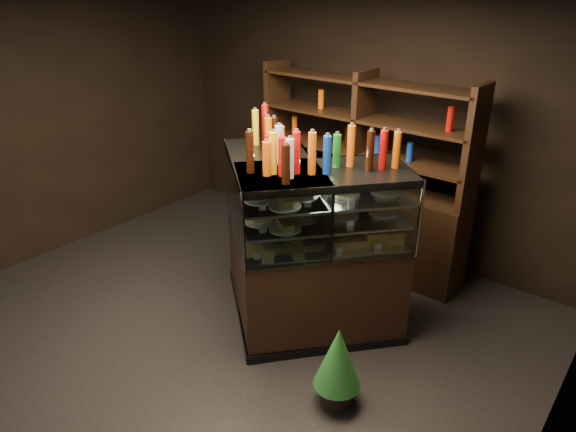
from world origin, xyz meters
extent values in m
plane|color=black|center=(0.00, 0.00, 0.00)|extent=(5.00, 5.00, 0.00)
cube|color=black|center=(0.00, 2.50, 1.50)|extent=(5.00, 0.02, 3.00)
cube|color=black|center=(2.50, 0.00, 1.50)|extent=(0.02, 5.00, 3.00)
cube|color=black|center=(-2.50, 0.00, 1.50)|extent=(0.02, 5.00, 3.00)
cube|color=black|center=(0.69, 0.76, 0.43)|extent=(1.35, 1.41, 0.85)
cube|color=black|center=(0.69, 0.76, 0.04)|extent=(1.39, 1.46, 0.08)
cube|color=black|center=(0.69, 0.76, 1.43)|extent=(1.35, 1.41, 0.06)
cube|color=silver|center=(0.69, 0.76, 0.86)|extent=(1.28, 1.34, 0.02)
cube|color=silver|center=(0.69, 0.76, 1.07)|extent=(1.28, 1.34, 0.02)
cube|color=silver|center=(0.69, 0.76, 1.25)|extent=(1.28, 1.34, 0.02)
cube|color=white|center=(0.94, 0.54, 1.16)|extent=(0.87, 0.99, 0.60)
cylinder|color=silver|center=(1.37, 1.04, 1.16)|extent=(0.03, 0.03, 0.62)
cylinder|color=silver|center=(0.51, 0.05, 1.16)|extent=(0.03, 0.03, 0.62)
cube|color=black|center=(0.21, 0.72, 0.43)|extent=(1.42, 1.34, 0.85)
cube|color=black|center=(0.21, 0.72, 0.04)|extent=(1.46, 1.38, 0.08)
cube|color=black|center=(0.21, 0.72, 1.43)|extent=(1.42, 1.34, 0.06)
cube|color=silver|center=(0.21, 0.72, 0.86)|extent=(1.35, 1.27, 0.02)
cube|color=silver|center=(0.21, 0.72, 1.07)|extent=(1.35, 1.27, 0.02)
cube|color=silver|center=(0.21, 0.72, 1.25)|extent=(1.35, 1.27, 0.02)
cube|color=white|center=(0.00, 0.47, 1.16)|extent=(1.01, 0.84, 0.60)
cylinder|color=silver|center=(0.51, 0.05, 1.16)|extent=(0.03, 0.03, 0.62)
cylinder|color=silver|center=(-0.50, 0.89, 1.16)|extent=(0.03, 0.03, 0.62)
cube|color=gold|center=(0.35, 0.33, 0.90)|extent=(0.19, 0.19, 0.06)
cube|color=gold|center=(0.46, 0.44, 0.90)|extent=(0.19, 0.19, 0.06)
cube|color=gold|center=(0.56, 0.56, 0.90)|extent=(0.19, 0.19, 0.06)
cube|color=gold|center=(0.66, 0.68, 0.90)|extent=(0.19, 0.19, 0.06)
cube|color=gold|center=(0.77, 0.80, 0.90)|extent=(0.19, 0.19, 0.06)
cube|color=gold|center=(0.87, 0.92, 0.90)|extent=(0.19, 0.19, 0.06)
cube|color=gold|center=(0.97, 1.04, 0.90)|extent=(0.19, 0.19, 0.06)
cube|color=gold|center=(1.08, 1.15, 0.90)|extent=(0.19, 0.19, 0.06)
cylinder|color=white|center=(0.36, 0.39, 1.08)|extent=(0.24, 0.24, 0.02)
cube|color=gold|center=(0.36, 0.39, 1.12)|extent=(0.18, 0.18, 0.05)
cylinder|color=white|center=(0.58, 0.64, 1.08)|extent=(0.24, 0.24, 0.02)
cube|color=gold|center=(0.58, 0.64, 1.12)|extent=(0.18, 0.18, 0.05)
cylinder|color=white|center=(0.80, 0.89, 1.08)|extent=(0.24, 0.24, 0.02)
cube|color=gold|center=(0.80, 0.89, 1.12)|extent=(0.18, 0.18, 0.05)
cylinder|color=white|center=(1.02, 1.14, 1.08)|extent=(0.24, 0.24, 0.02)
cube|color=gold|center=(1.02, 1.14, 1.12)|extent=(0.18, 0.18, 0.05)
cylinder|color=white|center=(0.36, 0.39, 1.26)|extent=(0.24, 0.24, 0.02)
cube|color=gold|center=(0.36, 0.39, 1.30)|extent=(0.18, 0.18, 0.05)
cylinder|color=white|center=(0.58, 0.64, 1.26)|extent=(0.24, 0.24, 0.02)
cube|color=gold|center=(0.58, 0.64, 1.30)|extent=(0.18, 0.18, 0.05)
cylinder|color=white|center=(0.80, 0.89, 1.26)|extent=(0.24, 0.24, 0.02)
cube|color=gold|center=(0.80, 0.89, 1.30)|extent=(0.18, 0.18, 0.05)
cylinder|color=white|center=(1.02, 1.14, 1.26)|extent=(0.24, 0.24, 0.02)
cube|color=gold|center=(1.02, 1.14, 1.30)|extent=(0.18, 0.18, 0.05)
cube|color=gold|center=(-0.23, 1.05, 0.90)|extent=(0.20, 0.18, 0.06)
cube|color=gold|center=(-0.11, 0.95, 0.90)|extent=(0.20, 0.18, 0.06)
cube|color=gold|center=(0.01, 0.85, 0.90)|extent=(0.20, 0.18, 0.06)
cube|color=gold|center=(0.13, 0.75, 0.90)|extent=(0.20, 0.18, 0.06)
cube|color=gold|center=(0.25, 0.65, 0.90)|extent=(0.20, 0.18, 0.06)
cube|color=gold|center=(0.37, 0.55, 0.90)|extent=(0.20, 0.18, 0.06)
cube|color=gold|center=(0.49, 0.45, 0.90)|extent=(0.20, 0.18, 0.06)
cube|color=gold|center=(0.61, 0.35, 0.90)|extent=(0.20, 0.18, 0.06)
cylinder|color=white|center=(-0.17, 1.04, 1.08)|extent=(0.24, 0.24, 0.02)
cube|color=gold|center=(-0.17, 1.04, 1.12)|extent=(0.18, 0.17, 0.05)
cylinder|color=white|center=(0.09, 0.83, 1.08)|extent=(0.24, 0.24, 0.02)
cube|color=gold|center=(0.09, 0.83, 1.12)|extent=(0.18, 0.17, 0.05)
cylinder|color=white|center=(0.34, 0.62, 1.08)|extent=(0.24, 0.24, 0.02)
cube|color=gold|center=(0.34, 0.62, 1.12)|extent=(0.18, 0.17, 0.05)
cylinder|color=white|center=(0.60, 0.41, 1.08)|extent=(0.24, 0.24, 0.02)
cube|color=gold|center=(0.60, 0.41, 1.12)|extent=(0.18, 0.17, 0.05)
cylinder|color=white|center=(-0.17, 1.04, 1.26)|extent=(0.24, 0.24, 0.02)
cube|color=gold|center=(-0.17, 1.04, 1.30)|extent=(0.18, 0.17, 0.05)
cylinder|color=white|center=(0.09, 0.83, 1.26)|extent=(0.24, 0.24, 0.02)
cube|color=gold|center=(0.09, 0.83, 1.30)|extent=(0.18, 0.17, 0.05)
cylinder|color=white|center=(0.34, 0.62, 1.26)|extent=(0.24, 0.24, 0.02)
cube|color=gold|center=(0.34, 0.62, 1.30)|extent=(0.18, 0.17, 0.05)
cylinder|color=white|center=(0.60, 0.41, 1.26)|extent=(0.24, 0.24, 0.02)
cube|color=gold|center=(0.60, 0.41, 1.30)|extent=(0.18, 0.17, 0.05)
cylinder|color=#D8590A|center=(0.33, 0.35, 1.60)|extent=(0.06, 0.06, 0.28)
cylinder|color=silver|center=(0.33, 0.35, 1.75)|extent=(0.03, 0.03, 0.02)
cylinder|color=#147223|center=(0.40, 0.43, 1.60)|extent=(0.06, 0.06, 0.28)
cylinder|color=silver|center=(0.40, 0.43, 1.75)|extent=(0.03, 0.03, 0.02)
cylinder|color=silver|center=(0.47, 0.51, 1.60)|extent=(0.06, 0.06, 0.28)
cylinder|color=silver|center=(0.47, 0.51, 1.75)|extent=(0.03, 0.03, 0.02)
cylinder|color=#B20C0A|center=(0.55, 0.60, 1.60)|extent=(0.06, 0.06, 0.28)
cylinder|color=silver|center=(0.55, 0.60, 1.75)|extent=(0.03, 0.03, 0.02)
cylinder|color=black|center=(0.62, 0.68, 1.60)|extent=(0.06, 0.06, 0.28)
cylinder|color=silver|center=(0.62, 0.68, 1.75)|extent=(0.03, 0.03, 0.02)
cylinder|color=#0F38B2|center=(0.69, 0.76, 1.60)|extent=(0.06, 0.06, 0.28)
cylinder|color=silver|center=(0.69, 0.76, 1.75)|extent=(0.03, 0.03, 0.02)
cylinder|color=yellow|center=(0.76, 0.84, 1.60)|extent=(0.06, 0.06, 0.28)
cylinder|color=silver|center=(0.76, 0.84, 1.75)|extent=(0.03, 0.03, 0.02)
cylinder|color=#D8590A|center=(0.84, 0.93, 1.60)|extent=(0.06, 0.06, 0.28)
cylinder|color=silver|center=(0.84, 0.93, 1.75)|extent=(0.03, 0.03, 0.02)
cylinder|color=#147223|center=(0.91, 1.01, 1.60)|extent=(0.06, 0.06, 0.28)
cylinder|color=silver|center=(0.91, 1.01, 1.75)|extent=(0.03, 0.03, 0.02)
cylinder|color=silver|center=(0.98, 1.09, 1.60)|extent=(0.06, 0.06, 0.28)
cylinder|color=silver|center=(0.98, 1.09, 1.75)|extent=(0.03, 0.03, 0.02)
cylinder|color=#B20C0A|center=(1.05, 1.17, 1.60)|extent=(0.06, 0.06, 0.28)
cylinder|color=silver|center=(1.05, 1.17, 1.75)|extent=(0.03, 0.03, 0.02)
cylinder|color=#D8590A|center=(-0.21, 1.08, 1.60)|extent=(0.06, 0.06, 0.28)
cylinder|color=silver|center=(-0.21, 1.08, 1.75)|extent=(0.03, 0.03, 0.02)
cylinder|color=#147223|center=(-0.12, 1.01, 1.60)|extent=(0.06, 0.06, 0.28)
cylinder|color=silver|center=(-0.12, 1.01, 1.75)|extent=(0.03, 0.03, 0.02)
cylinder|color=silver|center=(-0.04, 0.94, 1.60)|extent=(0.06, 0.06, 0.28)
cylinder|color=silver|center=(-0.04, 0.94, 1.75)|extent=(0.03, 0.03, 0.02)
cylinder|color=#B20C0A|center=(0.05, 0.87, 1.60)|extent=(0.06, 0.06, 0.28)
cylinder|color=silver|center=(0.05, 0.87, 1.75)|extent=(0.03, 0.03, 0.02)
cylinder|color=black|center=(0.13, 0.79, 1.60)|extent=(0.06, 0.06, 0.28)
cylinder|color=silver|center=(0.13, 0.79, 1.75)|extent=(0.03, 0.03, 0.02)
cylinder|color=#0F38B2|center=(0.21, 0.72, 1.60)|extent=(0.06, 0.06, 0.28)
cylinder|color=silver|center=(0.21, 0.72, 1.75)|extent=(0.03, 0.03, 0.02)
cylinder|color=yellow|center=(0.30, 0.65, 1.60)|extent=(0.06, 0.06, 0.28)
cylinder|color=silver|center=(0.30, 0.65, 1.75)|extent=(0.03, 0.03, 0.02)
cylinder|color=#D8590A|center=(0.38, 0.58, 1.60)|extent=(0.06, 0.06, 0.28)
cylinder|color=silver|center=(0.38, 0.58, 1.75)|extent=(0.03, 0.03, 0.02)
cylinder|color=#147223|center=(0.47, 0.51, 1.60)|extent=(0.06, 0.06, 0.28)
cylinder|color=silver|center=(0.47, 0.51, 1.75)|extent=(0.03, 0.03, 0.02)
cylinder|color=silver|center=(0.55, 0.44, 1.60)|extent=(0.06, 0.06, 0.28)
cylinder|color=silver|center=(0.55, 0.44, 1.75)|extent=(0.03, 0.03, 0.02)
cylinder|color=#B20C0A|center=(0.64, 0.37, 1.60)|extent=(0.06, 0.06, 0.28)
cylinder|color=silver|center=(0.64, 0.37, 1.75)|extent=(0.03, 0.03, 0.02)
cylinder|color=black|center=(1.27, 0.15, 0.08)|extent=(0.22, 0.22, 0.17)
cone|color=#165022|center=(1.27, 0.15, 0.40)|extent=(0.34, 0.34, 0.47)
cone|color=#165022|center=(1.27, 0.15, 0.55)|extent=(0.26, 0.26, 0.33)
cube|color=black|center=(0.25, 2.05, 0.45)|extent=(2.28, 0.47, 0.90)
cube|color=black|center=(-0.85, 2.08, 1.45)|extent=(0.07, 0.38, 1.10)
cube|color=black|center=(0.25, 2.05, 1.45)|extent=(0.07, 0.38, 1.10)
cube|color=black|center=(1.36, 2.02, 1.45)|extent=(0.07, 0.38, 1.10)
cube|color=black|center=(0.25, 2.05, 1.20)|extent=(2.24, 0.43, 0.03)
cube|color=black|center=(0.25, 2.05, 1.55)|extent=(2.24, 0.43, 0.03)
cube|color=black|center=(0.25, 2.05, 1.90)|extent=(2.24, 0.43, 0.03)
cylinder|color=#D8590A|center=(-0.61, 2.07, 1.32)|extent=(0.06, 0.06, 0.22)
cylinder|color=#147223|center=(-0.26, 2.06, 1.32)|extent=(0.06, 0.06, 0.22)
cylinder|color=silver|center=(0.08, 2.05, 1.32)|extent=(0.06, 0.06, 0.22)
cylinder|color=#B20C0A|center=(0.43, 2.05, 1.32)|extent=(0.06, 0.06, 0.22)
cylinder|color=black|center=(0.77, 2.04, 1.32)|extent=(0.06, 0.06, 0.22)
cylinder|color=#0F38B2|center=(1.12, 2.03, 1.32)|extent=(0.06, 0.06, 0.22)
camera|label=1|loc=(2.74, -2.25, 2.74)|focal=32.00mm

